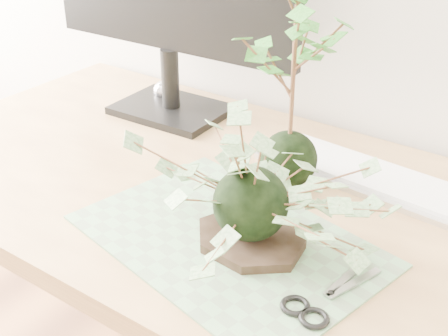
% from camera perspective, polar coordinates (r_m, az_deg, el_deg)
% --- Properties ---
extents(desk, '(1.60, 0.70, 0.74)m').
position_cam_1_polar(desk, '(1.11, 5.40, -7.62)').
color(desk, tan).
rests_on(desk, ground_plane).
extents(cutting_mat, '(0.52, 0.40, 0.00)m').
position_cam_1_polar(cutting_mat, '(0.98, 0.35, -6.61)').
color(cutting_mat, '#5F795A').
rests_on(cutting_mat, desk).
extents(stone_dish, '(0.20, 0.20, 0.01)m').
position_cam_1_polar(stone_dish, '(0.97, 2.38, -6.53)').
color(stone_dish, black).
rests_on(stone_dish, cutting_mat).
extents(ivy_kokedama, '(0.42, 0.42, 0.23)m').
position_cam_1_polar(ivy_kokedama, '(0.90, 2.53, -0.37)').
color(ivy_kokedama, black).
rests_on(ivy_kokedama, stone_dish).
extents(maple_kokedama, '(0.27, 0.27, 0.43)m').
position_cam_1_polar(maple_kokedama, '(1.02, 6.63, 13.24)').
color(maple_kokedama, black).
rests_on(maple_kokedama, desk).
extents(keyboard, '(0.46, 0.17, 0.02)m').
position_cam_1_polar(keyboard, '(1.17, 13.74, -0.90)').
color(keyboard, silver).
rests_on(keyboard, desk).
extents(foil_ball, '(0.05, 0.05, 0.05)m').
position_cam_1_polar(foil_ball, '(1.48, -5.55, 7.03)').
color(foil_ball, silver).
rests_on(foil_ball, desk).
extents(scissors, '(0.08, 0.17, 0.01)m').
position_cam_1_polar(scissors, '(0.86, 8.62, -12.39)').
color(scissors, gray).
rests_on(scissors, cutting_mat).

